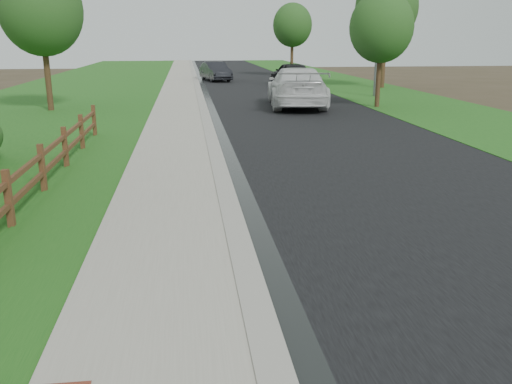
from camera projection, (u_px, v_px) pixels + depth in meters
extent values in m
cube|color=black|center=(255.00, 85.00, 39.24)|extent=(8.00, 90.00, 0.02)
cube|color=#9A958C|center=(197.00, 85.00, 38.71)|extent=(0.40, 90.00, 0.12)
cube|color=black|center=(202.00, 86.00, 38.77)|extent=(0.50, 90.00, 0.00)
cube|color=gray|center=(179.00, 86.00, 38.56)|extent=(2.20, 90.00, 0.10)
cube|color=#1B5217|center=(152.00, 86.00, 38.33)|extent=(1.60, 90.00, 0.06)
cube|color=#1B5217|center=(76.00, 87.00, 37.70)|extent=(9.00, 90.00, 0.04)
cube|color=#1B5217|center=(348.00, 84.00, 40.07)|extent=(6.00, 90.00, 0.04)
cube|color=#452B17|center=(9.00, 200.00, 9.66)|extent=(0.12, 0.12, 1.10)
cube|color=#452B17|center=(42.00, 169.00, 11.95)|extent=(0.12, 0.12, 1.10)
cube|color=#452B17|center=(65.00, 148.00, 14.24)|extent=(0.12, 0.12, 1.10)
cube|color=#452B17|center=(82.00, 132.00, 16.53)|extent=(0.12, 0.12, 1.10)
cube|color=#452B17|center=(94.00, 121.00, 18.82)|extent=(0.12, 0.12, 1.10)
cube|color=#452B17|center=(28.00, 187.00, 10.84)|extent=(0.08, 2.35, 0.10)
cube|color=#452B17|center=(26.00, 168.00, 10.73)|extent=(0.08, 2.35, 0.10)
cube|color=#452B17|center=(55.00, 161.00, 13.13)|extent=(0.08, 2.35, 0.10)
cube|color=#452B17|center=(53.00, 145.00, 13.02)|extent=(0.08, 2.35, 0.10)
cube|color=#452B17|center=(74.00, 143.00, 15.42)|extent=(0.08, 2.35, 0.10)
cube|color=#452B17|center=(73.00, 129.00, 15.31)|extent=(0.08, 2.35, 0.10)
cube|color=#452B17|center=(89.00, 129.00, 17.70)|extent=(0.08, 2.35, 0.10)
cube|color=#452B17|center=(88.00, 117.00, 17.60)|extent=(0.08, 2.35, 0.10)
imported|color=silver|center=(297.00, 87.00, 26.85)|extent=(3.40, 6.89, 1.93)
imported|color=black|center=(291.00, 74.00, 39.22)|extent=(2.64, 5.07, 1.65)
imported|color=black|center=(216.00, 71.00, 43.20)|extent=(2.51, 4.69, 1.47)
cylinder|color=slate|center=(380.00, 6.00, 30.39)|extent=(0.20, 0.20, 10.08)
cylinder|color=#352115|center=(47.00, 68.00, 25.07)|extent=(0.27, 0.27, 3.97)
ellipsoid|color=#224F1C|center=(41.00, 10.00, 24.37)|extent=(3.71, 3.71, 4.08)
cylinder|color=#352115|center=(379.00, 73.00, 26.47)|extent=(0.23, 0.23, 3.35)
ellipsoid|color=#224F1C|center=(382.00, 27.00, 25.88)|extent=(3.06, 3.06, 3.37)
cylinder|color=#352115|center=(384.00, 54.00, 36.67)|extent=(0.31, 0.31, 4.59)
ellipsoid|color=#224F1C|center=(387.00, 8.00, 35.86)|extent=(4.15, 4.15, 4.57)
cylinder|color=#352115|center=(292.00, 54.00, 47.78)|extent=(0.26, 0.26, 3.86)
ellipsoid|color=#224F1C|center=(292.00, 25.00, 47.10)|extent=(3.41, 3.41, 3.75)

